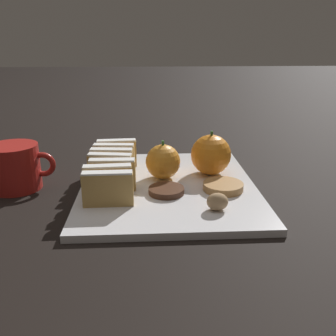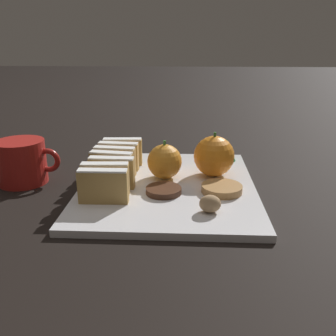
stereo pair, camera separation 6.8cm
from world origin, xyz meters
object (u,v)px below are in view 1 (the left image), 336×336
(orange_near, at_px, (211,155))
(chocolate_cookie, at_px, (166,191))
(orange_far, at_px, (163,162))
(coffee_mug, at_px, (15,167))
(walnut, at_px, (217,202))

(orange_near, distance_m, chocolate_cookie, 0.13)
(orange_far, bearing_deg, coffee_mug, -178.55)
(orange_far, height_order, coffee_mug, orange_far)
(orange_near, xyz_separation_m, chocolate_cookie, (-0.09, -0.09, -0.03))
(orange_near, xyz_separation_m, orange_far, (-0.09, -0.02, -0.01))
(coffee_mug, bearing_deg, orange_near, 4.00)
(walnut, relative_size, coffee_mug, 0.28)
(orange_near, distance_m, coffee_mug, 0.37)
(orange_far, relative_size, chocolate_cookie, 1.19)
(orange_near, xyz_separation_m, walnut, (-0.02, -0.16, -0.03))
(walnut, distance_m, chocolate_cookie, 0.10)
(orange_near, height_order, orange_far, orange_near)
(walnut, bearing_deg, orange_far, 118.55)
(orange_far, distance_m, walnut, 0.16)
(coffee_mug, bearing_deg, chocolate_cookie, -13.84)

